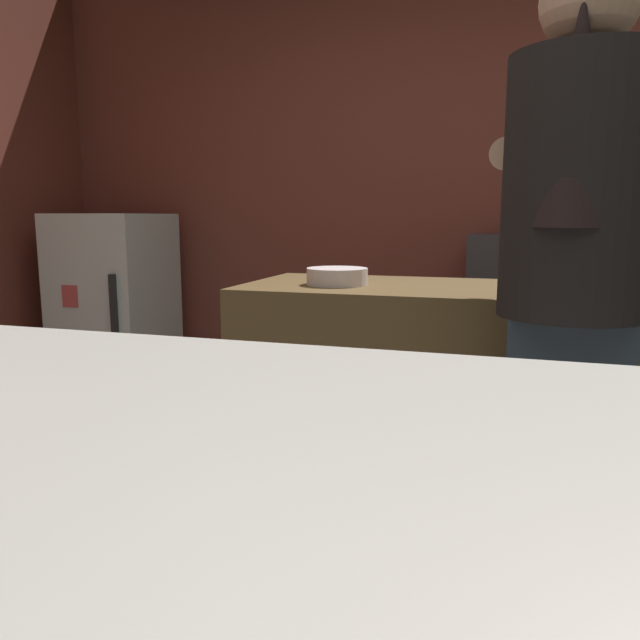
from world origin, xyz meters
The scene contains 9 objects.
wall_back centered at (0.00, 2.20, 1.35)m, with size 5.20×0.10×2.70m, color brown.
prep_counter centered at (0.35, 0.69, 0.47)m, with size 2.10×0.60×0.94m, color brown.
back_shelf centered at (0.32, 1.92, 0.54)m, with size 0.76×0.36×1.07m, color #3A353A.
mini_fridge centered at (-2.06, 1.75, 0.59)m, with size 0.57×0.58×1.18m.
bartender centered at (0.30, 0.23, 1.01)m, with size 0.48×0.54×1.74m.
mixing_bowl centered at (-0.39, 0.63, 0.97)m, with size 0.20×0.20×0.06m, color silver.
bottle_soy centered at (0.19, 1.91, 1.17)m, with size 0.06×0.06×0.25m.
bottle_vinegar centered at (0.37, 1.83, 1.15)m, with size 0.07×0.07×0.19m.
bottle_hot_sauce centered at (0.47, 1.93, 1.15)m, with size 0.07×0.07×0.19m.
Camera 1 is at (0.17, -1.34, 1.16)m, focal length 34.89 mm.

